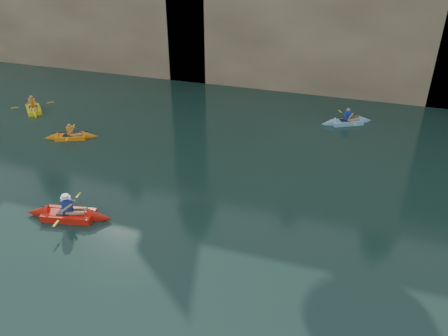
% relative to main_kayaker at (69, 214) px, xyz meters
% --- Properties ---
extents(ground, '(160.00, 160.00, 0.00)m').
position_rel_main_kayaker_xyz_m(ground, '(6.00, -2.65, -0.19)').
color(ground, black).
rests_on(ground, ground).
extents(cliff_slab_west, '(26.00, 2.40, 10.56)m').
position_rel_main_kayaker_xyz_m(cliff_slab_west, '(-14.00, 19.95, 5.09)').
color(cliff_slab_west, tan).
rests_on(cliff_slab_west, ground).
extents(cliff_slab_center, '(24.00, 2.40, 11.40)m').
position_rel_main_kayaker_xyz_m(cliff_slab_center, '(8.00, 19.95, 5.51)').
color(cliff_slab_center, tan).
rests_on(cliff_slab_center, ground).
extents(sea_cave_west, '(4.50, 1.00, 4.00)m').
position_rel_main_kayaker_xyz_m(sea_cave_west, '(-12.00, 19.30, 1.81)').
color(sea_cave_west, black).
rests_on(sea_cave_west, ground).
extents(sea_cave_center, '(3.50, 1.00, 3.20)m').
position_rel_main_kayaker_xyz_m(sea_cave_center, '(2.00, 19.30, 1.41)').
color(sea_cave_center, black).
rests_on(sea_cave_center, ground).
extents(sea_cave_east, '(5.00, 1.00, 4.50)m').
position_rel_main_kayaker_xyz_m(sea_cave_east, '(16.00, 19.30, 2.06)').
color(sea_cave_east, black).
rests_on(sea_cave_east, ground).
extents(main_kayaker, '(3.84, 2.49, 1.40)m').
position_rel_main_kayaker_xyz_m(main_kayaker, '(0.00, 0.00, 0.00)').
color(main_kayaker, red).
rests_on(main_kayaker, ground).
extents(kayaker_orange, '(3.03, 2.11, 1.15)m').
position_rel_main_kayaker_xyz_m(kayaker_orange, '(-4.72, 6.72, -0.04)').
color(kayaker_orange, orange).
rests_on(kayaker_orange, ground).
extents(kayaker_yellow, '(2.88, 2.88, 1.34)m').
position_rel_main_kayaker_xyz_m(kayaker_yellow, '(-9.69, 9.59, -0.02)').
color(kayaker_yellow, yellow).
rests_on(kayaker_yellow, ground).
extents(kayaker_ltblue_mid, '(3.30, 2.32, 1.28)m').
position_rel_main_kayaker_xyz_m(kayaker_ltblue_mid, '(10.16, 14.00, -0.03)').
color(kayaker_ltblue_mid, '#85BDDF').
rests_on(kayaker_ltblue_mid, ground).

